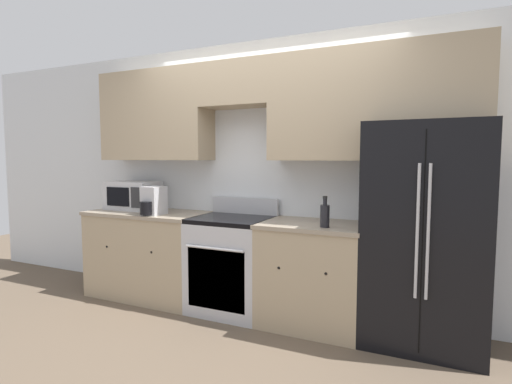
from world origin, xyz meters
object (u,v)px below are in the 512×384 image
at_px(refrigerator, 424,234).
at_px(bottle, 325,215).
at_px(oven_range, 232,264).
at_px(microwave, 133,195).

height_order(refrigerator, bottle, refrigerator).
distance_m(oven_range, bottle, 1.10).
bearing_deg(microwave, bottle, -6.29).
bearing_deg(oven_range, bottle, -9.89).
height_order(oven_range, refrigerator, refrigerator).
relative_size(refrigerator, bottle, 6.79).
bearing_deg(oven_range, microwave, 176.43).
relative_size(oven_range, bottle, 4.17).
xyz_separation_m(refrigerator, bottle, (-0.74, -0.23, 0.14)).
height_order(refrigerator, microwave, refrigerator).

